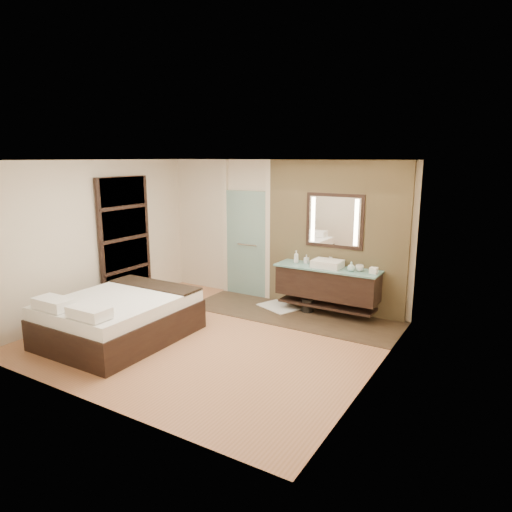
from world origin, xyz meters
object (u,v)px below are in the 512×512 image
Objects in this scene: vanity at (327,283)px; mirror_unit at (334,221)px; bed at (119,317)px; waste_bin at (307,305)px.

mirror_unit is (0.00, 0.24, 1.07)m from vanity.
bed is at bearing -128.66° from mirror_unit.
mirror_unit is at bearing 90.00° from vanity.
bed is 8.25× the size of waste_bin.
waste_bin is (-0.34, -0.07, -0.45)m from vanity.
mirror_unit is at bearing 51.07° from bed.
mirror_unit is 1.59m from waste_bin.
vanity is at bearing 48.65° from bed.
vanity reaches higher than waste_bin.
waste_bin is at bearing -137.69° from mirror_unit.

